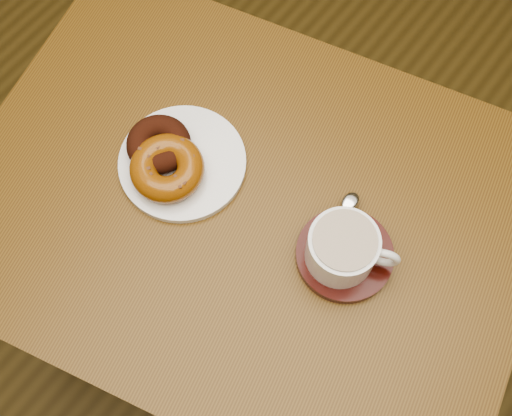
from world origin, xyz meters
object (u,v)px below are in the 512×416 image
Objects in this scene: donut_plate at (182,163)px; saucer at (344,255)px; cafe_table at (247,234)px; coffee_cup at (343,248)px.

saucer is (0.29, 0.03, 0.00)m from donut_plate.
coffee_cup is at bearing -7.15° from cafe_table.
saucer is at bearing 6.06° from donut_plate.
saucer reaches higher than cafe_table.
coffee_cup reaches higher than donut_plate.
cafe_table is at bearing 2.65° from donut_plate.
cafe_table is at bearing -171.46° from saucer.
cafe_table is 5.04× the size of donut_plate.
donut_plate is at bearing 161.40° from coffee_cup.
donut_plate is 0.29m from saucer.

